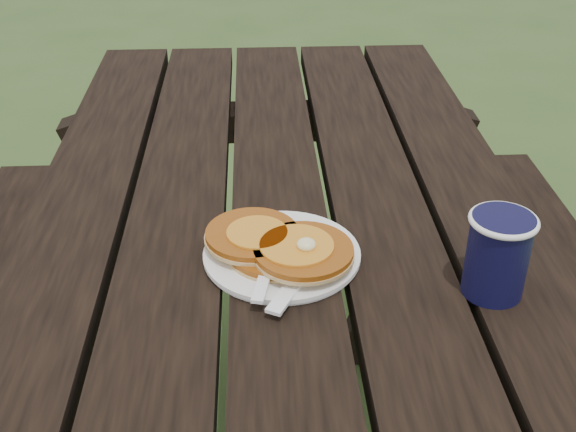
{
  "coord_description": "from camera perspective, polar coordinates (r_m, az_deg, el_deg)",
  "views": [
    {
      "loc": [
        -0.03,
        -0.76,
        1.3
      ],
      "look_at": [
        0.01,
        0.05,
        0.8
      ],
      "focal_mm": 45.0,
      "sensor_mm": 36.0,
      "label": 1
    }
  ],
  "objects": [
    {
      "name": "plate",
      "position": [
        0.96,
        -0.49,
        -3.12
      ],
      "size": [
        0.27,
        0.27,
        0.01
      ],
      "primitive_type": "cylinder",
      "rotation": [
        0.0,
        0.0,
        0.42
      ],
      "color": "white",
      "rests_on": "picnic_table"
    },
    {
      "name": "knife",
      "position": [
        0.92,
        1.19,
        -4.45
      ],
      "size": [
        0.1,
        0.17,
        0.0
      ],
      "primitive_type": "cube",
      "rotation": [
        0.0,
        0.0,
        -0.48
      ],
      "color": "white",
      "rests_on": "plate"
    },
    {
      "name": "coffee_cup",
      "position": [
        0.91,
        16.28,
        -2.66
      ],
      "size": [
        0.08,
        0.08,
        0.11
      ],
      "rotation": [
        0.0,
        0.0,
        -0.25
      ],
      "color": "black",
      "rests_on": "picnic_table"
    },
    {
      "name": "pancake_stack",
      "position": [
        0.95,
        -0.73,
        -2.37
      ],
      "size": [
        0.19,
        0.17,
        0.04
      ],
      "rotation": [
        0.0,
        0.0,
        -0.3
      ],
      "color": "#984C11",
      "rests_on": "plate"
    },
    {
      "name": "fork",
      "position": [
        0.91,
        -1.82,
        -4.7
      ],
      "size": [
        0.06,
        0.16,
        0.01
      ],
      "primitive_type": null,
      "rotation": [
        0.0,
        0.0,
        -0.2
      ],
      "color": "white",
      "rests_on": "plate"
    }
  ]
}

